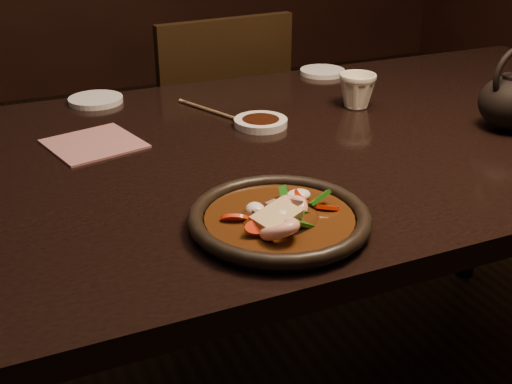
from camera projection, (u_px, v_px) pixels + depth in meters
name	position (u px, v px, depth m)	size (l,w,h in m)	color
table	(352.00, 165.00, 1.31)	(1.60, 0.90, 0.75)	black
chair	(211.00, 145.00, 1.95)	(0.45, 0.45, 0.87)	black
plate	(279.00, 219.00, 0.91)	(0.26, 0.26, 0.03)	black
stirfry	(281.00, 217.00, 0.91)	(0.19, 0.15, 0.06)	#391C0A
soy_dish	(261.00, 122.00, 1.30)	(0.11, 0.11, 0.02)	white
saucer_left	(96.00, 100.00, 1.44)	(0.12, 0.12, 0.01)	white
saucer_right	(322.00, 72.00, 1.65)	(0.12, 0.12, 0.01)	white
tea_cup	(357.00, 90.00, 1.39)	(0.08, 0.08, 0.08)	white
chopsticks	(221.00, 114.00, 1.36)	(0.11, 0.25, 0.01)	tan
napkin	(94.00, 144.00, 1.21)	(0.16, 0.16, 0.00)	#995E5E
teapot	(511.00, 99.00, 1.26)	(0.15, 0.12, 0.16)	black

